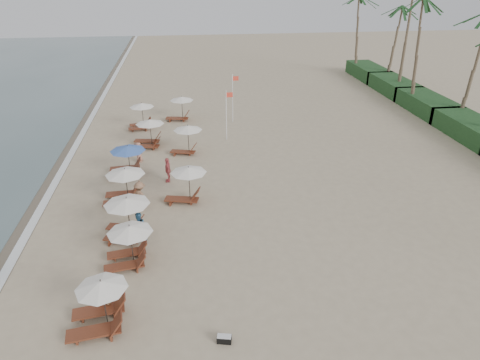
{
  "coord_description": "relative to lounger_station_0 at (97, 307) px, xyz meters",
  "views": [
    {
      "loc": [
        -2.19,
        -17.7,
        13.27
      ],
      "look_at": [
        1.0,
        6.4,
        1.3
      ],
      "focal_mm": 32.63,
      "sensor_mm": 36.0,
      "label": 1
    }
  ],
  "objects": [
    {
      "name": "lounger_station_0",
      "position": [
        0.0,
        0.0,
        0.0
      ],
      "size": [
        2.66,
        2.24,
        2.26
      ],
      "color": "brown",
      "rests_on": "ground"
    },
    {
      "name": "lounger_station_6",
      "position": [
        -0.02,
        24.31,
        0.18
      ],
      "size": [
        2.51,
        2.16,
        2.37
      ],
      "color": "brown",
      "rests_on": "ground"
    },
    {
      "name": "lounger_station_4",
      "position": [
        -0.36,
        14.54,
        0.09
      ],
      "size": [
        2.8,
        2.45,
        2.18
      ],
      "color": "brown",
      "rests_on": "ground"
    },
    {
      "name": "lounger_station_5",
      "position": [
        0.87,
        19.83,
        0.09
      ],
      "size": [
        2.72,
        2.29,
        2.28
      ],
      "color": "brown",
      "rests_on": "ground"
    },
    {
      "name": "foam_line",
      "position": [
        -5.09,
        13.66,
        -0.98
      ],
      "size": [
        0.5,
        140.0,
        0.02
      ],
      "primitive_type": "cube",
      "color": "white",
      "rests_on": "ground"
    },
    {
      "name": "lounger_station_2",
      "position": [
        0.43,
        6.55,
        0.25
      ],
      "size": [
        2.71,
        2.44,
        2.36
      ],
      "color": "brown",
      "rests_on": "ground"
    },
    {
      "name": "beachgoer_far_a",
      "position": [
        2.58,
        13.13,
        -0.13
      ],
      "size": [
        0.44,
        1.02,
        1.74
      ],
      "primitive_type": "imported",
      "rotation": [
        0.0,
        0.0,
        4.7
      ],
      "color": "#C44E50",
      "rests_on": "ground"
    },
    {
      "name": "inland_station_1",
      "position": [
        3.9,
        17.93,
        0.39
      ],
      "size": [
        2.7,
        2.24,
        2.22
      ],
      "color": "brown",
      "rests_on": "ground"
    },
    {
      "name": "shrub_hedge",
      "position": [
        28.11,
        18.16,
        -0.19
      ],
      "size": [
        3.2,
        53.0,
        1.6
      ],
      "color": "#193D1C",
      "rests_on": "ground"
    },
    {
      "name": "inland_station_0",
      "position": [
        3.72,
        10.15,
        0.32
      ],
      "size": [
        2.83,
        2.24,
        2.22
      ],
      "color": "brown",
      "rests_on": "ground"
    },
    {
      "name": "beachgoer_mid_a",
      "position": [
        1.16,
        6.13,
        -0.16
      ],
      "size": [
        0.96,
        0.84,
        1.67
      ],
      "primitive_type": "imported",
      "rotation": [
        0.0,
        0.0,
        3.43
      ],
      "color": "#2E638C",
      "rests_on": "ground"
    },
    {
      "name": "wet_sand_band",
      "position": [
        -6.39,
        13.66,
        -0.99
      ],
      "size": [
        3.2,
        140.0,
        0.01
      ],
      "primitive_type": "cube",
      "color": "#6B5E4C",
      "rests_on": "ground"
    },
    {
      "name": "flag_pole_far",
      "position": [
        8.45,
        25.09,
        1.51
      ],
      "size": [
        0.59,
        0.08,
        4.52
      ],
      "color": "silver",
      "rests_on": "ground"
    },
    {
      "name": "beachgoer_far_b",
      "position": [
        0.38,
        16.84,
        -0.24
      ],
      "size": [
        0.62,
        0.82,
        1.51
      ],
      "primitive_type": "imported",
      "rotation": [
        0.0,
        0.0,
        1.37
      ],
      "color": "#A96F5C",
      "rests_on": "ground"
    },
    {
      "name": "duffel_bag",
      "position": [
        4.95,
        -1.53,
        -0.83
      ],
      "size": [
        0.62,
        0.41,
        0.32
      ],
      "color": "black",
      "rests_on": "ground"
    },
    {
      "name": "beachgoer_near",
      "position": [
        0.11,
        0.87,
        -0.07
      ],
      "size": [
        0.72,
        0.52,
        1.85
      ],
      "primitive_type": "imported",
      "rotation": [
        0.0,
        0.0,
        0.11
      ],
      "color": "tan",
      "rests_on": "ground"
    },
    {
      "name": "lounger_station_3",
      "position": [
        -0.12,
        10.59,
        0.12
      ],
      "size": [
        2.75,
        2.42,
        2.22
      ],
      "color": "brown",
      "rests_on": "ground"
    },
    {
      "name": "inland_station_2",
      "position": [
        3.48,
        26.29,
        0.3
      ],
      "size": [
        2.85,
        2.24,
        2.22
      ],
      "color": "brown",
      "rests_on": "ground"
    },
    {
      "name": "lounger_station_1",
      "position": [
        0.77,
        4.11,
        0.09
      ],
      "size": [
        2.57,
        2.23,
        2.15
      ],
      "color": "brown",
      "rests_on": "ground"
    },
    {
      "name": "ground",
      "position": [
        6.11,
        3.66,
        -0.99
      ],
      "size": [
        160.0,
        160.0,
        0.0
      ],
      "primitive_type": "plane",
      "color": "tan",
      "rests_on": "ground"
    },
    {
      "name": "beachgoer_mid_b",
      "position": [
        1.03,
        9.49,
        -0.08
      ],
      "size": [
        1.34,
        1.28,
        1.83
      ],
      "primitive_type": "imported",
      "rotation": [
        0.0,
        0.0,
        2.44
      ],
      "color": "#8B6246",
      "rests_on": "ground"
    },
    {
      "name": "flag_pole_near",
      "position": [
        7.39,
        20.59,
        1.37
      ],
      "size": [
        0.59,
        0.08,
        4.25
      ],
      "color": "silver",
      "rests_on": "ground"
    }
  ]
}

